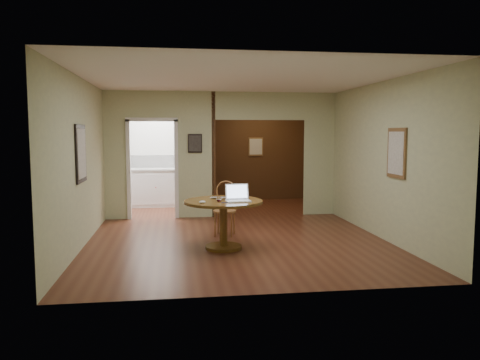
{
  "coord_description": "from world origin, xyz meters",
  "views": [
    {
      "loc": [
        -1.03,
        -7.54,
        1.82
      ],
      "look_at": [
        -0.0,
        -0.2,
        1.07
      ],
      "focal_mm": 35.0,
      "sensor_mm": 36.0,
      "label": 1
    }
  ],
  "objects": [
    {
      "name": "grocery_bag",
      "position": [
        -0.86,
        4.2,
        1.09
      ],
      "size": [
        0.33,
        0.29,
        0.3
      ],
      "primitive_type": "ellipsoid",
      "rotation": [
        0.0,
        0.0,
        -0.13
      ],
      "color": "tan",
      "rests_on": "kitchen_cabinet"
    },
    {
      "name": "wine_glass",
      "position": [
        -0.37,
        -0.49,
        0.81
      ],
      "size": [
        0.08,
        0.08,
        0.09
      ],
      "primitive_type": null,
      "color": "white",
      "rests_on": "dining_table"
    },
    {
      "name": "room_shell",
      "position": [
        -0.47,
        3.1,
        1.29
      ],
      "size": [
        5.2,
        7.5,
        5.0
      ],
      "color": "white",
      "rests_on": "ground"
    },
    {
      "name": "kitchen_cabinet",
      "position": [
        -1.35,
        4.2,
        0.47
      ],
      "size": [
        2.06,
        0.6,
        0.94
      ],
      "color": "white",
      "rests_on": "ground"
    },
    {
      "name": "dining_table",
      "position": [
        -0.29,
        -0.35,
        0.57
      ],
      "size": [
        1.23,
        1.23,
        0.77
      ],
      "rotation": [
        0.0,
        0.0,
        0.19
      ],
      "color": "brown",
      "rests_on": "ground"
    },
    {
      "name": "open_laptop",
      "position": [
        -0.07,
        -0.44,
        0.84
      ],
      "size": [
        0.38,
        0.34,
        0.26
      ],
      "rotation": [
        0.0,
        0.0,
        0.07
      ],
      "color": "white",
      "rests_on": "dining_table"
    },
    {
      "name": "floor",
      "position": [
        0.0,
        0.0,
        0.0
      ],
      "size": [
        5.0,
        5.0,
        0.0
      ],
      "primitive_type": "plane",
      "color": "#4D2216",
      "rests_on": "ground"
    },
    {
      "name": "chair",
      "position": [
        -0.15,
        0.67,
        0.54
      ],
      "size": [
        0.51,
        0.51,
        0.97
      ],
      "rotation": [
        0.0,
        0.0,
        -0.28
      ],
      "color": "brown",
      "rests_on": "ground"
    },
    {
      "name": "mouse",
      "position": [
        -0.63,
        -0.62,
        0.79
      ],
      "size": [
        0.11,
        0.08,
        0.04
      ],
      "primitive_type": "ellipsoid",
      "rotation": [
        0.0,
        0.0,
        0.27
      ],
      "color": "white",
      "rests_on": "dining_table"
    },
    {
      "name": "pen",
      "position": [
        -0.27,
        -0.61,
        0.77
      ],
      "size": [
        0.14,
        0.02,
        0.01
      ],
      "primitive_type": "cylinder",
      "rotation": [
        0.0,
        1.57,
        0.07
      ],
      "color": "#0B1553",
      "rests_on": "dining_table"
    },
    {
      "name": "closed_laptop",
      "position": [
        -0.32,
        -0.21,
        0.78
      ],
      "size": [
        0.37,
        0.27,
        0.03
      ],
      "primitive_type": "imported",
      "rotation": [
        0.0,
        0.0,
        -0.2
      ],
      "color": "#BBBBC0",
      "rests_on": "dining_table"
    }
  ]
}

